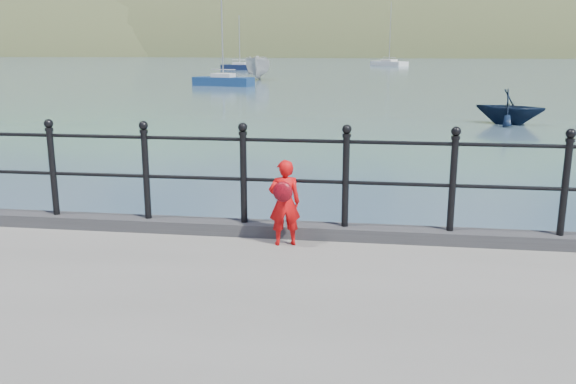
% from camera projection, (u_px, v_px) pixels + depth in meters
% --- Properties ---
extents(ground, '(600.00, 600.00, 0.00)m').
position_uv_depth(ground, '(295.00, 309.00, 7.63)').
color(ground, '#2D4251').
rests_on(ground, ground).
extents(kerb, '(60.00, 0.30, 0.15)m').
position_uv_depth(kerb, '(294.00, 230.00, 7.23)').
color(kerb, '#28282B').
rests_on(kerb, quay).
extents(railing, '(18.11, 0.11, 1.20)m').
position_uv_depth(railing, '(294.00, 168.00, 7.06)').
color(railing, black).
rests_on(railing, kerb).
extents(far_shore, '(830.00, 200.00, 156.00)m').
position_uv_depth(far_shore, '(472.00, 113.00, 237.99)').
color(far_shore, '#333A21').
rests_on(far_shore, ground).
extents(child, '(0.41, 0.35, 0.98)m').
position_uv_depth(child, '(284.00, 202.00, 6.83)').
color(child, red).
rests_on(child, quay).
extents(launch_white, '(2.84, 6.09, 2.27)m').
position_uv_depth(launch_white, '(258.00, 68.00, 56.92)').
color(launch_white, beige).
rests_on(launch_white, ground).
extents(launch_navy, '(3.45, 3.25, 1.45)m').
position_uv_depth(launch_navy, '(510.00, 107.00, 25.17)').
color(launch_navy, black).
rests_on(launch_navy, ground).
extents(sailboat_deep, '(5.95, 6.45, 9.92)m').
position_uv_depth(sailboat_deep, '(389.00, 64.00, 96.44)').
color(sailboat_deep, silver).
rests_on(sailboat_deep, ground).
extents(sailboat_port, '(5.12, 2.71, 7.25)m').
position_uv_depth(sailboat_port, '(223.00, 82.00, 48.93)').
color(sailboat_port, navy).
rests_on(sailboat_port, ground).
extents(sailboat_left, '(5.07, 2.19, 7.14)m').
position_uv_depth(sailboat_left, '(240.00, 67.00, 79.97)').
color(sailboat_left, black).
rests_on(sailboat_left, ground).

